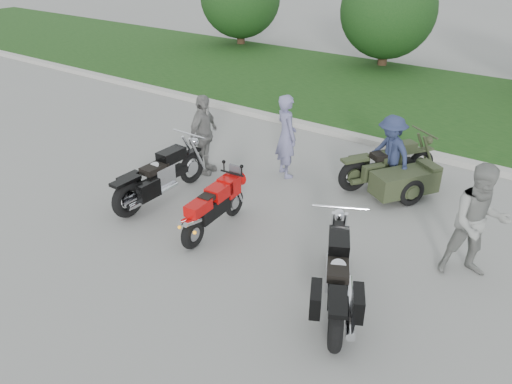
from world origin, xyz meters
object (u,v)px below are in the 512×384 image
Objects in this scene: cruiser_right at (337,280)px; person_grey at (478,222)px; person_stripe at (286,136)px; person_back at (203,135)px; sportbike_red at (213,207)px; cruiser_sidecar at (396,175)px; cruiser_left at (158,179)px; person_denim at (390,153)px.

cruiser_right is 1.20× the size of person_grey.
person_stripe is 1.03× the size of person_back.
person_stripe is at bearing 90.15° from sportbike_red.
cruiser_sidecar is at bearing 53.21° from sportbike_red.
cruiser_left is 5.92m from person_grey.
cruiser_sidecar is 1.16× the size of person_grey.
cruiser_right is 4.51m from person_stripe.
person_grey reaches higher than person_denim.
person_back is at bearing 145.38° from person_grey.
person_denim is at bearing -127.93° from person_stripe.
person_grey is at bearing -163.76° from person_stripe.
person_denim reaches higher than cruiser_right.
person_denim is 0.90× the size of person_back.
person_back reaches higher than cruiser_sidecar.
person_grey is at bearing -19.16° from person_denim.
sportbike_red is 0.97× the size of person_grey.
cruiser_left reaches higher than cruiser_sidecar.
cruiser_sidecar is 1.23× the size of person_back.
cruiser_right is 1.42× the size of person_denim.
cruiser_sidecar is at bearing 105.59° from person_grey.
cruiser_sidecar is (-0.67, 3.89, -0.06)m from cruiser_right.
cruiser_left is at bearing 166.52° from sportbike_red.
cruiser_left is 2.93m from person_stripe.
person_stripe reaches higher than cruiser_right.
cruiser_left is at bearing -107.88° from cruiser_sidecar.
person_stripe is (1.43, 2.51, 0.44)m from cruiser_left.
person_back reaches higher than cruiser_left.
person_grey is 1.06× the size of person_back.
person_stripe is (-3.01, 3.33, 0.44)m from cruiser_right.
person_grey is (4.13, 1.42, 0.44)m from sportbike_red.
cruiser_left reaches higher than sportbike_red.
person_grey is at bearing 14.48° from sportbike_red.
person_stripe is 4.56m from person_grey.
person_denim is at bearing 106.74° from person_grey.
person_back is at bearing -132.20° from person_denim.
sportbike_red is 1.14× the size of person_denim.
cruiser_right is 2.43m from person_grey.
cruiser_sidecar is 1.20× the size of person_stripe.
person_stripe is at bearing 105.00° from cruiser_right.
person_stripe is 1.83m from person_back.
person_denim reaches higher than cruiser_left.
person_denim is at bearing 57.16° from sportbike_red.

